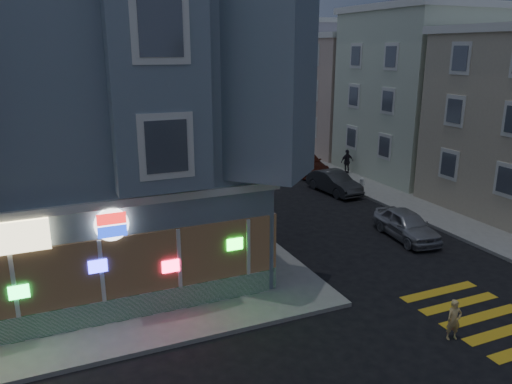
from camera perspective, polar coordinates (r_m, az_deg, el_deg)
ground at (r=14.83m, az=5.27°, el=-18.60°), size 120.00×120.00×0.00m
sidewalk_ne at (r=45.18m, az=17.08°, el=4.74°), size 24.00×42.00×0.15m
corner_building at (r=21.76m, az=-23.49°, el=7.90°), size 14.60×14.60×11.40m
row_house_b at (r=36.99m, az=20.61°, el=10.41°), size 12.00×8.60×10.50m
row_house_c at (r=43.97m, az=12.33°, el=10.82°), size 12.00×8.60×9.00m
row_house_d at (r=51.48m, az=6.44°, el=12.64°), size 12.00×8.60×10.50m
utility_pole at (r=39.19m, az=4.08°, el=10.75°), size 2.20×0.30×9.00m
street_tree_near at (r=44.74m, az=0.70°, el=10.34°), size 3.00×3.00×5.30m
street_tree_far at (r=52.11m, az=-2.97°, el=11.14°), size 3.00×3.00×5.30m
running_child at (r=16.44m, az=21.68°, el=-13.42°), size 0.52×0.40×1.27m
pedestrian_a at (r=35.85m, az=5.99°, el=4.06°), size 0.89×0.73×1.70m
pedestrian_b at (r=34.76m, az=10.36°, el=3.46°), size 0.96×0.41×1.64m
parked_car_a at (r=23.88m, az=16.82°, el=-3.59°), size 2.01×4.04×1.32m
parked_car_b at (r=30.39m, az=8.92°, el=1.11°), size 1.74×4.14×1.33m
parked_car_c at (r=35.13m, az=5.59°, el=3.37°), size 2.60×5.23×1.46m
parked_car_d at (r=39.99m, az=-1.27°, el=4.94°), size 2.40×4.97×1.36m
traffic_signal at (r=17.30m, az=-2.94°, el=-1.06°), size 0.57×0.53×4.70m
fire_hydrant at (r=30.85m, az=11.98°, el=0.96°), size 0.44×0.26×0.77m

